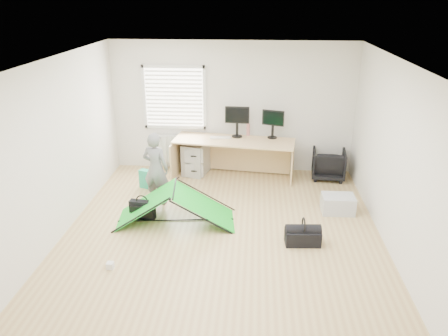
# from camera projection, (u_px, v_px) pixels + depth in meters

# --- Properties ---
(ground) EXTENTS (5.50, 5.50, 0.00)m
(ground) POSITION_uv_depth(u_px,v_px,m) (222.00, 232.00, 6.97)
(ground) COLOR tan
(ground) RESTS_ON ground
(back_wall) EXTENTS (5.00, 0.02, 2.70)m
(back_wall) POSITION_uv_depth(u_px,v_px,m) (232.00, 108.00, 9.01)
(back_wall) COLOR silver
(back_wall) RESTS_ON ground
(window) EXTENTS (1.20, 0.06, 1.20)m
(window) POSITION_uv_depth(u_px,v_px,m) (174.00, 98.00, 8.98)
(window) COLOR silver
(window) RESTS_ON back_wall
(radiator) EXTENTS (1.00, 0.12, 0.60)m
(radiator) POSITION_uv_depth(u_px,v_px,m) (176.00, 149.00, 9.35)
(radiator) COLOR silver
(radiator) RESTS_ON back_wall
(desk) EXTENTS (2.48, 1.05, 0.82)m
(desk) POSITION_uv_depth(u_px,v_px,m) (234.00, 159.00, 8.86)
(desk) COLOR tan
(desk) RESTS_ON ground
(filing_cabinet) EXTENTS (0.56, 0.67, 0.67)m
(filing_cabinet) POSITION_uv_depth(u_px,v_px,m) (196.00, 158.00, 9.13)
(filing_cabinet) COLOR #ACAFB1
(filing_cabinet) RESTS_ON ground
(monitor_left) EXTENTS (0.49, 0.12, 0.47)m
(monitor_left) POSITION_uv_depth(u_px,v_px,m) (237.00, 126.00, 8.82)
(monitor_left) COLOR black
(monitor_left) RESTS_ON desk
(monitor_right) EXTENTS (0.45, 0.23, 0.42)m
(monitor_right) POSITION_uv_depth(u_px,v_px,m) (273.00, 128.00, 8.77)
(monitor_right) COLOR black
(monitor_right) RESTS_ON desk
(keyboard) EXTENTS (0.44, 0.18, 0.02)m
(keyboard) POSITION_uv_depth(u_px,v_px,m) (220.00, 138.00, 8.83)
(keyboard) COLOR beige
(keyboard) RESTS_ON desk
(thermos) EXTENTS (0.09, 0.09, 0.25)m
(thermos) POSITION_uv_depth(u_px,v_px,m) (248.00, 130.00, 8.96)
(thermos) COLOR #BE6F6A
(thermos) RESTS_ON desk
(office_chair) EXTENTS (0.71, 0.73, 0.61)m
(office_chair) POSITION_uv_depth(u_px,v_px,m) (328.00, 164.00, 8.91)
(office_chair) COLOR black
(office_chair) RESTS_ON ground
(person) EXTENTS (0.55, 0.43, 1.32)m
(person) POSITION_uv_depth(u_px,v_px,m) (156.00, 169.00, 7.73)
(person) COLOR slate
(person) RESTS_ON ground
(kite) EXTENTS (2.02, 1.06, 0.60)m
(kite) POSITION_uv_depth(u_px,v_px,m) (175.00, 205.00, 7.21)
(kite) COLOR green
(kite) RESTS_ON ground
(storage_crate) EXTENTS (0.56, 0.39, 0.31)m
(storage_crate) POSITION_uv_depth(u_px,v_px,m) (338.00, 204.00, 7.56)
(storage_crate) COLOR #B3B7BC
(storage_crate) RESTS_ON ground
(tote_bag) EXTENTS (0.34, 0.23, 0.37)m
(tote_bag) POSITION_uv_depth(u_px,v_px,m) (147.00, 179.00, 8.49)
(tote_bag) COLOR #22A97A
(tote_bag) RESTS_ON ground
(laptop_bag) EXTENTS (0.44, 0.19, 0.32)m
(laptop_bag) POSITION_uv_depth(u_px,v_px,m) (143.00, 210.00, 7.35)
(laptop_bag) COLOR black
(laptop_bag) RESTS_ON ground
(white_box) EXTENTS (0.10, 0.10, 0.09)m
(white_box) POSITION_uv_depth(u_px,v_px,m) (110.00, 265.00, 6.04)
(white_box) COLOR silver
(white_box) RESTS_ON ground
(duffel_bag) EXTENTS (0.55, 0.30, 0.23)m
(duffel_bag) POSITION_uv_depth(u_px,v_px,m) (303.00, 237.00, 6.61)
(duffel_bag) COLOR black
(duffel_bag) RESTS_ON ground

